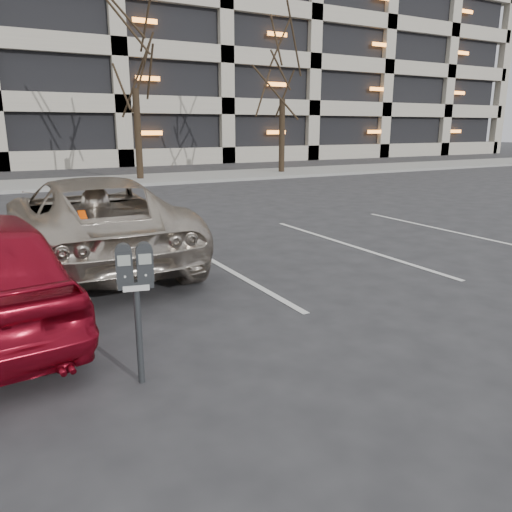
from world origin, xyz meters
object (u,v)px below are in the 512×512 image
at_px(parking_meter, 136,280).
at_px(suv_silver, 92,220).
at_px(tree_d, 283,51).
at_px(tree_c, 132,28).

bearing_deg(parking_meter, suv_silver, 96.80).
height_order(tree_d, suv_silver, tree_d).
distance_m(tree_c, parking_meter, 18.38).
xyz_separation_m(tree_d, suv_silver, (-11.38, -12.59, -4.91)).
height_order(tree_c, suv_silver, tree_c).
xyz_separation_m(tree_d, parking_meter, (-11.85, -16.99, -4.67)).
height_order(tree_c, parking_meter, tree_c).
bearing_deg(suv_silver, parking_meter, 84.36).
xyz_separation_m(parking_meter, suv_silver, (0.47, 4.40, -0.23)).
height_order(tree_c, tree_d, tree_c).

